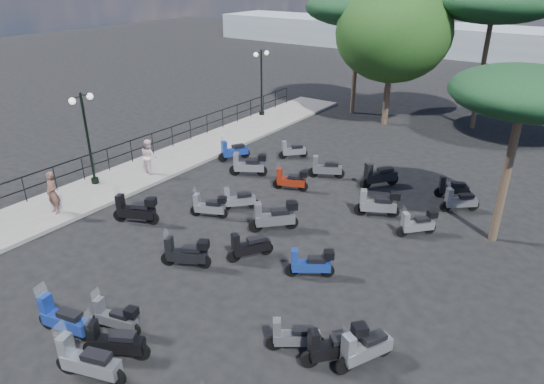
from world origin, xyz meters
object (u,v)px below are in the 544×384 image
Objects in this scene: scooter_1 at (136,210)px; scooter_6 at (116,318)px; scooter_14 at (249,247)px; scooter_2 at (209,207)px; pine_0 at (494,3)px; scooter_4 at (233,151)px; scooter_26 at (459,201)px; scooter_20 at (311,264)px; pine_3 at (525,93)px; scooter_27 at (452,188)px; broadleaf_tree at (393,33)px; woman at (52,193)px; scooter_17 at (114,343)px; scooter_25 at (417,224)px; scooter_23 at (335,346)px; scooter_9 at (291,180)px; scooter_8 at (238,200)px; scooter_3 at (249,165)px; pine_2 at (359,7)px; lamp_post_1 at (87,133)px; scooter_19 at (294,337)px; scooter_11 at (63,319)px; lamp_post_2 at (261,78)px; scooter_21 at (378,204)px; scooter_15 at (379,176)px; scooter_12 at (87,362)px; scooter_24 at (364,349)px; scooter_10 at (293,151)px; scooter_13 at (274,217)px.

scooter_1 reaches higher than scooter_6.
scooter_14 is (5.00, 0.49, -0.09)m from scooter_1.
scooter_2 is 19.68m from pine_0.
scooter_2 is 6.15m from scooter_4.
scooter_20 is at bearing 120.55° from scooter_26.
scooter_4 is at bearing 176.55° from pine_3.
scooter_27 is 0.16× the size of broadleaf_tree.
woman reaches higher than scooter_20.
scooter_25 is at bearing -50.81° from scooter_17.
scooter_23 is (7.63, -3.97, 0.06)m from scooter_2.
scooter_8 is at bearing 144.74° from scooter_9.
pine_2 is at bearing -27.10° from scooter_3.
scooter_27 is at bearing 43.63° from woman.
lamp_post_1 is 3.15× the size of scooter_26.
scooter_2 is at bearing 43.24° from scooter_20.
scooter_19 is 7.46m from scooter_25.
scooter_11 reaches higher than scooter_14.
lamp_post_1 reaches higher than scooter_9.
scooter_20 is at bearing -162.54° from scooter_8.
scooter_19 is at bearing 169.53° from scooter_20.
lamp_post_2 is at bearing 21.12° from scooter_9.
scooter_14 is at bearing -81.66° from broadleaf_tree.
woman is 10.47m from scooter_20.
scooter_21 is 3.87m from scooter_27.
scooter_15 is at bearing -22.32° from scooter_19.
broadleaf_tree reaches higher than lamp_post_2.
scooter_26 is (9.70, 8.02, -0.10)m from scooter_1.
scooter_9 is at bearing -8.75° from scooter_12.
scooter_14 reaches higher than scooter_20.
lamp_post_1 is 3.29× the size of scooter_25.
scooter_24 reaches higher than scooter_4.
scooter_4 is 1.24× the size of scooter_8.
scooter_6 is 22.39m from broadleaf_tree.
scooter_10 is 0.66× the size of scooter_12.
scooter_19 is 0.80× the size of scooter_24.
broadleaf_tree reaches higher than scooter_13.
scooter_19 is (4.22, 2.13, -0.03)m from scooter_6.
scooter_17 reaches higher than scooter_25.
scooter_23 reaches higher than scooter_6.
woman reaches higher than scooter_6.
scooter_14 is at bearing 129.26° from scooter_21.
scooter_17 is 23.10m from broadleaf_tree.
scooter_10 is at bearing 27.65° from scooter_15.
broadleaf_tree is (-7.05, 19.42, 4.92)m from scooter_23.
scooter_20 is at bearing -126.06° from pine_3.
scooter_8 is at bearing 29.75° from scooter_20.
scooter_20 is (4.74, -2.32, 0.03)m from scooter_8.
pine_2 reaches higher than scooter_10.
scooter_13 is (9.19, -11.76, -1.93)m from lamp_post_2.
scooter_8 is at bearing 13.65° from scooter_19.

